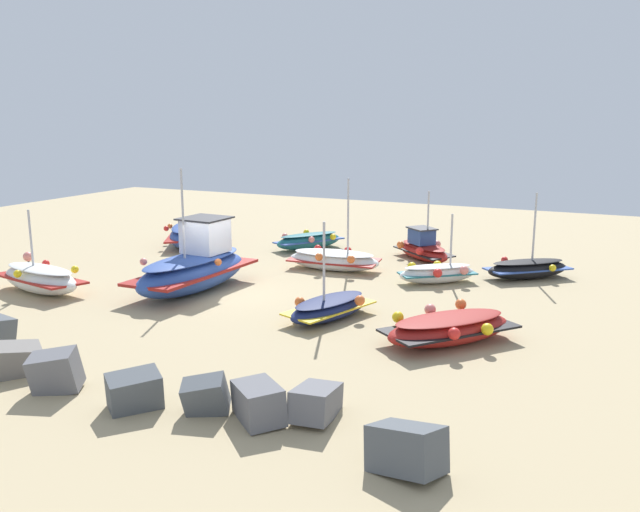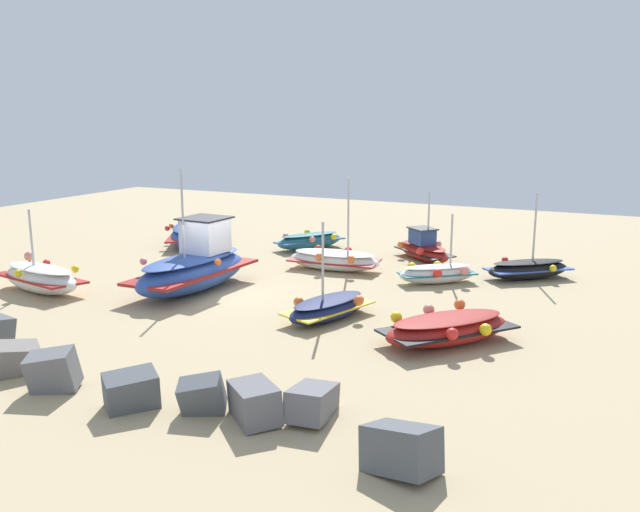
# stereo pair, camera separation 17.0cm
# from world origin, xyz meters

# --- Properties ---
(ground_plane) EXTENTS (51.96, 51.96, 0.00)m
(ground_plane) POSITION_xyz_m (0.00, 0.00, 0.00)
(ground_plane) COLOR tan
(fishing_boat_0) EXTENTS (2.98, 2.65, 2.65)m
(fishing_boat_0) POSITION_xyz_m (-6.81, -4.52, 0.40)
(fishing_boat_0) COLOR white
(fishing_boat_0) RESTS_ON ground_plane
(fishing_boat_1) EXTENTS (3.96, 1.96, 3.85)m
(fishing_boat_1) POSITION_xyz_m (-2.37, -4.82, 0.44)
(fishing_boat_1) COLOR white
(fishing_boat_1) RESTS_ON ground_plane
(fishing_boat_2) EXTENTS (4.07, 2.20, 3.03)m
(fishing_boat_2) POSITION_xyz_m (5.80, 2.87, 0.53)
(fishing_boat_2) COLOR white
(fishing_boat_2) RESTS_ON ground_plane
(fishing_boat_3) EXTENTS (2.19, 3.51, 3.15)m
(fishing_boat_3) POSITION_xyz_m (-4.93, 1.33, 0.37)
(fishing_boat_3) COLOR navy
(fishing_boat_3) RESTS_ON ground_plane
(fishing_boat_4) EXTENTS (3.77, 4.11, 0.93)m
(fishing_boat_4) POSITION_xyz_m (-8.89, 1.92, 0.43)
(fishing_boat_4) COLOR maroon
(fishing_boat_4) RESTS_ON ground_plane
(fishing_boat_5) EXTENTS (3.68, 4.67, 1.11)m
(fishing_boat_5) POSITION_xyz_m (6.22, -6.64, 0.55)
(fishing_boat_5) COLOR #2D4C9E
(fishing_boat_5) RESTS_ON ground_plane
(fishing_boat_6) EXTENTS (3.32, 3.09, 3.11)m
(fishing_boat_6) POSITION_xyz_m (-5.14, -8.31, 0.49)
(fishing_boat_6) COLOR maroon
(fishing_boat_6) RESTS_ON ground_plane
(fishing_boat_7) EXTENTS (2.63, 5.59, 4.51)m
(fishing_boat_7) POSITION_xyz_m (0.93, 0.26, 0.87)
(fishing_boat_7) COLOR #2D4C9E
(fishing_boat_7) RESTS_ON ground_plane
(fishing_boat_8) EXTENTS (3.40, 3.20, 3.40)m
(fishing_boat_8) POSITION_xyz_m (-9.83, -6.70, 0.41)
(fishing_boat_8) COLOR black
(fishing_boat_8) RESTS_ON ground_plane
(fishing_boat_9) EXTENTS (2.89, 3.56, 0.86)m
(fishing_boat_9) POSITION_xyz_m (0.43, -8.22, 0.42)
(fishing_boat_9) COLOR #1E6670
(fishing_boat_9) RESTS_ON ground_plane
(person_walking) EXTENTS (0.32, 0.32, 1.72)m
(person_walking) POSITION_xyz_m (3.69, -2.94, 0.99)
(person_walking) COLOR brown
(person_walking) RESTS_ON ground_plane
(breakwater_rocks) EXTENTS (20.80, 2.81, 1.29)m
(breakwater_rocks) POSITION_xyz_m (-0.63, 8.40, 0.40)
(breakwater_rocks) COLOR #4C5156
(breakwater_rocks) RESTS_ON ground_plane
(mooring_buoy_0) EXTENTS (0.41, 0.41, 0.58)m
(mooring_buoy_0) POSITION_xyz_m (9.77, -0.12, 0.37)
(mooring_buoy_0) COLOR #3F3F42
(mooring_buoy_0) RESTS_ON ground_plane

